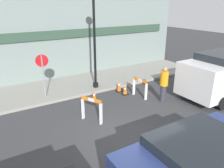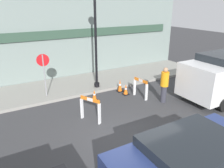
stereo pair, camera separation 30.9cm
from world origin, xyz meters
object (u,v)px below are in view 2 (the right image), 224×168
Objects in this scene: streetlamp_post at (95,26)px; stop_sign at (44,68)px; person_worker at (164,84)px; parked_car_1 at (190,165)px.

stop_sign is (-2.76, 0.11, -1.85)m from streetlamp_post.
parked_car_1 is at bearing 68.10° from person_worker.
parked_car_1 is (1.54, -7.75, -0.64)m from stop_sign.
streetlamp_post is 8.12m from parked_car_1.
streetlamp_post is at bearing -172.99° from stop_sign.
person_worker is 0.44× the size of parked_car_1.
streetlamp_post reaches higher than parked_car_1.
stop_sign is 0.54× the size of parked_car_1.
streetlamp_post is at bearing -42.19° from person_worker.
stop_sign reaches higher than person_worker.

